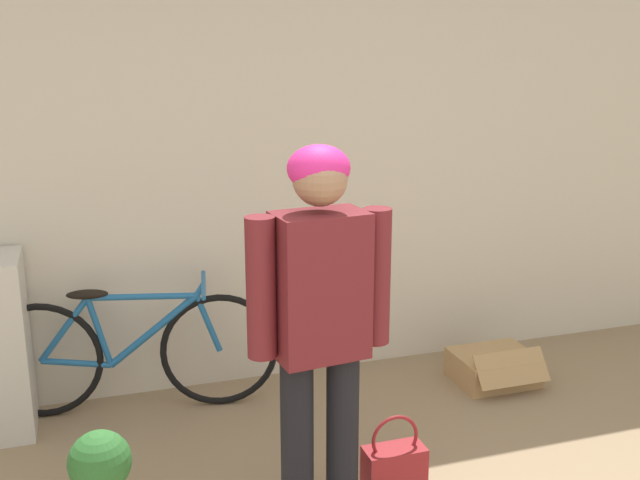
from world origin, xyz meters
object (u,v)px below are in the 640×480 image
object	(u,v)px
cardboard_box	(494,367)
potted_plant	(101,472)
bicycle	(131,351)
person	(320,310)
handbag	(394,474)

from	to	relation	value
cardboard_box	potted_plant	bearing A→B (deg)	-163.14
bicycle	potted_plant	size ratio (longest dim) A/B	3.82
person	potted_plant	bearing A→B (deg)	154.09
handbag	potted_plant	distance (m)	1.26
cardboard_box	person	bearing A→B (deg)	-144.84
handbag	potted_plant	xyz separation A→B (m)	(-1.23, 0.27, 0.08)
handbag	potted_plant	world-z (taller)	handbag
person	bicycle	bearing A→B (deg)	110.82
bicycle	cardboard_box	xyz separation A→B (m)	(2.11, -0.29, -0.27)
bicycle	potted_plant	distance (m)	1.02
bicycle	handbag	world-z (taller)	bicycle
person	potted_plant	xyz separation A→B (m)	(-0.87, 0.32, -0.74)
person	potted_plant	distance (m)	1.19
person	handbag	xyz separation A→B (m)	(0.36, 0.04, -0.82)
cardboard_box	potted_plant	xyz separation A→B (m)	(-2.32, -0.70, 0.15)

